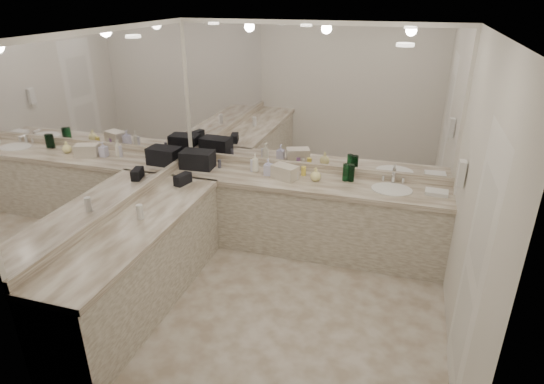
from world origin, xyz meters
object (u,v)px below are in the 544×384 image
(wall_phone, at_px, (461,173))
(black_toiletry_bag, at_px, (198,159))
(sink, at_px, (392,190))
(cream_cosmetic_case, at_px, (285,172))
(soap_bottle_c, at_px, (316,174))
(hand_towel, at_px, (437,192))
(soap_bottle_b, at_px, (268,167))
(soap_bottle_a, at_px, (255,163))

(wall_phone, height_order, black_toiletry_bag, wall_phone)
(sink, bearing_deg, cream_cosmetic_case, -178.79)
(black_toiletry_bag, height_order, soap_bottle_c, black_toiletry_bag)
(hand_towel, relative_size, soap_bottle_c, 1.50)
(sink, xyz_separation_m, soap_bottle_c, (-0.85, 0.01, 0.08))
(sink, xyz_separation_m, soap_bottle_b, (-1.42, 0.02, 0.11))
(wall_phone, bearing_deg, black_toiletry_bag, 170.17)
(sink, height_order, soap_bottle_b, soap_bottle_b)
(sink, distance_m, wall_phone, 0.91)
(hand_towel, distance_m, soap_bottle_b, 1.88)
(black_toiletry_bag, xyz_separation_m, soap_bottle_b, (0.89, 0.02, -0.01))
(soap_bottle_a, bearing_deg, wall_phone, -14.87)
(wall_phone, height_order, soap_bottle_a, wall_phone)
(sink, relative_size, soap_bottle_a, 1.98)
(sink, bearing_deg, soap_bottle_a, 176.95)
(soap_bottle_a, bearing_deg, cream_cosmetic_case, -15.50)
(sink, height_order, cream_cosmetic_case, cream_cosmetic_case)
(cream_cosmetic_case, distance_m, soap_bottle_b, 0.22)
(black_toiletry_bag, xyz_separation_m, soap_bottle_c, (1.46, 0.01, -0.03))
(cream_cosmetic_case, distance_m, soap_bottle_c, 0.35)
(soap_bottle_c, bearing_deg, wall_phone, -19.49)
(sink, height_order, hand_towel, hand_towel)
(sink, bearing_deg, soap_bottle_c, 179.01)
(hand_towel, height_order, soap_bottle_c, soap_bottle_c)
(hand_towel, xyz_separation_m, soap_bottle_b, (-1.88, 0.01, 0.08))
(wall_phone, bearing_deg, hand_towel, 105.33)
(soap_bottle_c, bearing_deg, cream_cosmetic_case, -173.51)
(sink, xyz_separation_m, black_toiletry_bag, (-2.31, 0.01, 0.12))
(cream_cosmetic_case, bearing_deg, black_toiletry_bag, -161.31)
(sink, relative_size, soap_bottle_c, 2.80)
(wall_phone, xyz_separation_m, soap_bottle_c, (-1.45, 0.51, -0.37))
(soap_bottle_a, bearing_deg, soap_bottle_c, -5.37)
(soap_bottle_a, bearing_deg, black_toiletry_bag, -173.61)
(sink, distance_m, black_toiletry_bag, 2.31)
(black_toiletry_bag, xyz_separation_m, hand_towel, (2.77, 0.01, -0.09))
(cream_cosmetic_case, xyz_separation_m, soap_bottle_b, (-0.22, 0.05, 0.02))
(hand_towel, height_order, soap_bottle_a, soap_bottle_a)
(black_toiletry_bag, height_order, soap_bottle_b, black_toiletry_bag)
(hand_towel, bearing_deg, wall_phone, -74.67)
(hand_towel, bearing_deg, soap_bottle_a, 178.09)
(black_toiletry_bag, relative_size, cream_cosmetic_case, 1.36)
(black_toiletry_bag, distance_m, cream_cosmetic_case, 1.11)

